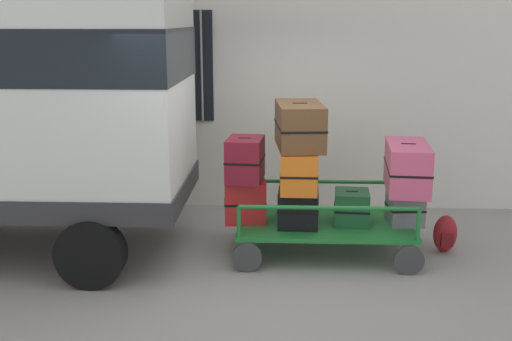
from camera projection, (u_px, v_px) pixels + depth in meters
name	position (u px, v px, depth m)	size (l,w,h in m)	color
ground_plane	(253.00, 265.00, 6.76)	(40.00, 40.00, 0.00)	gray
building_wall	(260.00, 29.00, 8.46)	(12.00, 0.38, 5.00)	silver
luggage_cart	(324.00, 227.00, 7.07)	(2.03, 1.25, 0.37)	#1E722D
cart_railing	(325.00, 197.00, 6.98)	(1.93, 1.11, 0.36)	#1E722D
suitcase_left_bottom	(245.00, 202.00, 6.99)	(0.50, 0.35, 0.49)	#B21E1E
suitcase_left_middle	(245.00, 159.00, 6.90)	(0.44, 0.57, 0.49)	maroon
suitcase_midleft_bottom	(298.00, 205.00, 6.98)	(0.48, 0.66, 0.42)	black
suitcase_midleft_middle	(299.00, 168.00, 6.89)	(0.43, 0.94, 0.44)	orange
suitcase_midleft_top	(299.00, 125.00, 6.83)	(0.57, 0.96, 0.50)	brown
suitcase_center_bottom	(352.00, 207.00, 6.97)	(0.42, 0.46, 0.38)	#194C28
suitcase_midright_bottom	(405.00, 207.00, 6.96)	(0.41, 0.42, 0.40)	slate
suitcase_midright_middle	(407.00, 167.00, 6.87)	(0.54, 0.98, 0.53)	#CC4C72
backpack	(445.00, 234.00, 7.11)	(0.27, 0.22, 0.44)	maroon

